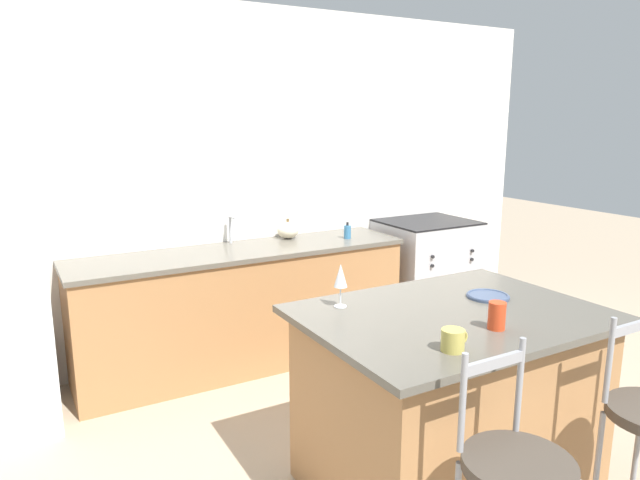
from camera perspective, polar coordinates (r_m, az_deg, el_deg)
name	(u,v)px	position (r m, az deg, el deg)	size (l,w,h in m)	color
ground_plane	(264,381)	(4.25, -5.61, -13.90)	(18.00, 18.00, 0.00)	tan
wall_back	(224,185)	(4.49, -9.56, 5.44)	(6.00, 0.07, 2.70)	silver
back_counter	(243,306)	(4.39, -7.72, -6.61)	(2.50, 0.67, 0.91)	#A87547
sink_faucet	(231,226)	(4.42, -8.89, 1.41)	(0.02, 0.13, 0.22)	#ADAFB5
kitchen_island	(448,400)	(3.04, 12.71, -15.35)	(1.44, 1.05, 0.94)	#A87547
oven_range	(425,274)	(5.21, 10.46, -3.36)	(0.78, 0.69, 0.97)	#B7B7BC
dinner_plate	(488,296)	(3.12, 16.45, -5.37)	(0.22, 0.22, 0.02)	#425170
wine_glass	(341,276)	(2.81, 2.08, -3.67)	(0.07, 0.07, 0.22)	white
coffee_mug	(453,340)	(2.39, 13.18, -9.72)	(0.13, 0.10, 0.09)	#C1B251
tumbler_cup	(497,316)	(2.67, 17.27, -7.23)	(0.08, 0.08, 0.12)	red
pumpkin_decoration	(288,230)	(4.57, -3.23, 1.01)	(0.17, 0.17, 0.16)	beige
soap_bottle	(347,232)	(4.57, 2.76, 0.83)	(0.06, 0.06, 0.13)	teal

